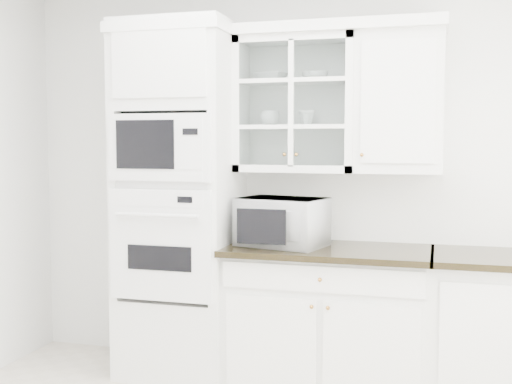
% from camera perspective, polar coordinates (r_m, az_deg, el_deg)
% --- Properties ---
extents(room_shell, '(4.00, 3.50, 2.70)m').
position_cam_1_polar(room_shell, '(3.23, -1.32, 7.63)').
color(room_shell, white).
rests_on(room_shell, ground).
extents(oven_column, '(0.76, 0.68, 2.40)m').
position_cam_1_polar(oven_column, '(4.43, -6.80, -0.75)').
color(oven_column, white).
rests_on(oven_column, ground).
extents(base_cabinet_run, '(1.32, 0.67, 0.92)m').
position_cam_1_polar(base_cabinet_run, '(4.31, 6.44, -10.88)').
color(base_cabinet_run, white).
rests_on(base_cabinet_run, ground).
extents(extra_base_cabinet, '(0.72, 0.67, 0.92)m').
position_cam_1_polar(extra_base_cabinet, '(4.27, 20.07, -11.27)').
color(extra_base_cabinet, white).
rests_on(extra_base_cabinet, ground).
extents(upper_cabinet_glass, '(0.80, 0.33, 0.90)m').
position_cam_1_polar(upper_cabinet_glass, '(4.34, 3.62, 7.75)').
color(upper_cabinet_glass, white).
rests_on(upper_cabinet_glass, room_shell).
extents(upper_cabinet_solid, '(0.55, 0.33, 0.90)m').
position_cam_1_polar(upper_cabinet_solid, '(4.25, 12.63, 7.73)').
color(upper_cabinet_solid, white).
rests_on(upper_cabinet_solid, room_shell).
extents(crown_molding, '(2.14, 0.38, 0.07)m').
position_cam_1_polar(crown_molding, '(4.40, 2.20, 14.08)').
color(crown_molding, white).
rests_on(crown_molding, room_shell).
extents(countertop_microwave, '(0.63, 0.57, 0.31)m').
position_cam_1_polar(countertop_microwave, '(4.23, 2.44, -2.64)').
color(countertop_microwave, white).
rests_on(countertop_microwave, base_cabinet_run).
extents(bowl_a, '(0.25, 0.25, 0.05)m').
position_cam_1_polar(bowl_a, '(4.38, 1.36, 10.19)').
color(bowl_a, white).
rests_on(bowl_a, upper_cabinet_glass).
extents(bowl_b, '(0.19, 0.19, 0.05)m').
position_cam_1_polar(bowl_b, '(4.34, 5.29, 10.23)').
color(bowl_b, white).
rests_on(bowl_b, upper_cabinet_glass).
extents(cup_a, '(0.14, 0.14, 0.10)m').
position_cam_1_polar(cup_a, '(4.36, 1.26, 6.56)').
color(cup_a, white).
rests_on(cup_a, upper_cabinet_glass).
extents(cup_b, '(0.13, 0.13, 0.10)m').
position_cam_1_polar(cup_b, '(4.31, 4.53, 6.57)').
color(cup_b, white).
rests_on(cup_b, upper_cabinet_glass).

